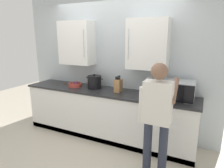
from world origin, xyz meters
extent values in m
plane|color=#B7AD99|center=(0.00, 0.00, 0.00)|extent=(9.66, 9.66, 0.00)
cube|color=#B2BCC1|center=(0.00, 1.21, 1.40)|extent=(3.94, 0.10, 2.80)
cube|color=white|center=(-0.71, 1.00, 1.74)|extent=(0.67, 0.32, 0.82)
cylinder|color=#B7BABF|center=(-0.43, 0.83, 1.74)|extent=(0.01, 0.01, 0.49)
cube|color=white|center=(0.71, 1.00, 1.74)|extent=(0.67, 0.32, 0.82)
cylinder|color=#B7BABF|center=(0.43, 0.83, 1.74)|extent=(0.01, 0.01, 0.49)
cube|color=white|center=(0.00, 0.85, 0.43)|extent=(3.22, 0.60, 0.87)
cube|color=#232326|center=(0.00, 0.85, 0.88)|extent=(3.26, 0.64, 0.03)
cube|color=black|center=(0.00, 0.57, 0.04)|extent=(3.22, 0.04, 0.09)
cube|color=#B7BABF|center=(1.25, 0.90, 1.05)|extent=(0.49, 0.38, 0.29)
cube|color=beige|center=(1.19, 0.89, 1.05)|extent=(0.31, 0.32, 0.23)
cube|color=black|center=(1.43, 0.70, 1.05)|extent=(0.14, 0.01, 0.27)
cube|color=black|center=(1.19, 0.70, 1.05)|extent=(0.35, 0.04, 0.27)
cylinder|color=#B7BABF|center=(0.79, 0.88, 1.04)|extent=(0.09, 0.09, 0.27)
cylinder|color=#B7BABF|center=(0.79, 0.88, 1.19)|extent=(0.09, 0.09, 0.03)
cube|color=#A37547|center=(0.23, 0.88, 1.01)|extent=(0.11, 0.15, 0.23)
cylinder|color=black|center=(0.20, 0.86, 1.15)|extent=(0.02, 0.02, 0.06)
cylinder|color=black|center=(0.22, 0.86, 1.15)|extent=(0.02, 0.02, 0.05)
cylinder|color=black|center=(0.23, 0.86, 1.16)|extent=(0.02, 0.02, 0.06)
cylinder|color=black|center=(0.25, 0.86, 1.16)|extent=(0.02, 0.02, 0.08)
cylinder|color=black|center=(0.27, 0.86, 1.17)|extent=(0.02, 0.02, 0.08)
cylinder|color=black|center=(-0.27, 0.91, 1.01)|extent=(0.26, 0.26, 0.23)
cylinder|color=black|center=(-0.27, 0.91, 1.14)|extent=(0.27, 0.27, 0.02)
cylinder|color=black|center=(-0.27, 0.91, 1.16)|extent=(0.04, 0.04, 0.03)
cylinder|color=black|center=(-0.42, 0.91, 1.09)|extent=(0.05, 0.02, 0.02)
cylinder|color=black|center=(-0.11, 0.91, 1.09)|extent=(0.05, 0.02, 0.02)
cylinder|color=brown|center=(-1.15, 0.88, 0.91)|extent=(0.14, 0.20, 0.01)
ellipsoid|color=brown|center=(-1.03, 0.96, 0.91)|extent=(0.08, 0.07, 0.02)
cylinder|color=#AD3D33|center=(-0.68, 0.86, 0.94)|extent=(0.26, 0.26, 0.07)
cylinder|color=#561E19|center=(-0.68, 0.86, 0.95)|extent=(0.22, 0.22, 0.04)
sphere|color=#511E5B|center=(-0.65, 0.80, 0.97)|extent=(0.05, 0.05, 0.05)
sphere|color=red|center=(-0.68, 0.91, 0.97)|extent=(0.05, 0.05, 0.05)
sphere|color=red|center=(-0.70, 0.82, 0.97)|extent=(0.04, 0.04, 0.04)
sphere|color=#5B9333|center=(-0.67, 0.87, 0.97)|extent=(0.04, 0.04, 0.04)
sphere|color=#511E5B|center=(-0.66, 0.88, 0.97)|extent=(0.05, 0.05, 0.05)
cylinder|color=#282D3D|center=(1.02, 0.06, 0.41)|extent=(0.11, 0.11, 0.82)
cylinder|color=#282D3D|center=(1.22, 0.06, 0.41)|extent=(0.11, 0.11, 0.82)
cube|color=silver|center=(1.12, 0.06, 1.08)|extent=(0.34, 0.20, 0.52)
sphere|color=brown|center=(1.12, 0.06, 1.47)|extent=(0.20, 0.20, 0.20)
cylinder|color=brown|center=(1.28, 0.31, 1.20)|extent=(0.10, 0.53, 0.24)
cylinder|color=silver|center=(0.92, 0.06, 1.03)|extent=(0.07, 0.07, 0.45)
camera|label=1|loc=(1.60, -2.20, 1.86)|focal=31.33mm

